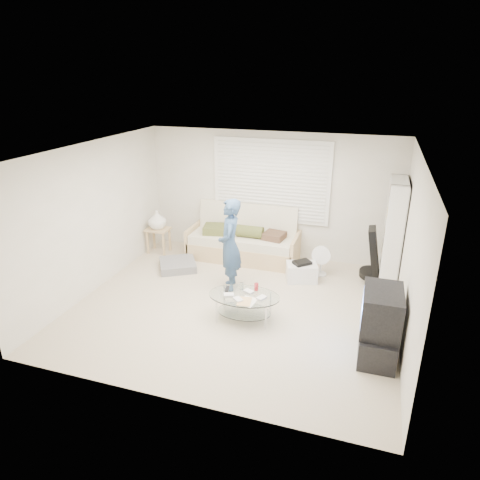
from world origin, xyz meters
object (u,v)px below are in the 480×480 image
(bookshelf, at_px, (393,234))
(coffee_table, at_px, (244,300))
(tv_unit, at_px, (379,325))
(futon_sofa, at_px, (244,242))

(bookshelf, distance_m, coffee_table, 2.89)
(bookshelf, distance_m, tv_unit, 2.28)
(bookshelf, height_order, tv_unit, bookshelf)
(tv_unit, xyz_separation_m, coffee_table, (-1.95, 0.31, -0.14))
(bookshelf, xyz_separation_m, tv_unit, (-0.13, -2.22, -0.48))
(bookshelf, bearing_deg, tv_unit, -93.22)
(bookshelf, relative_size, tv_unit, 1.98)
(futon_sofa, distance_m, coffee_table, 2.31)
(tv_unit, relative_size, coffee_table, 0.85)
(futon_sofa, xyz_separation_m, tv_unit, (2.64, -2.52, 0.11))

